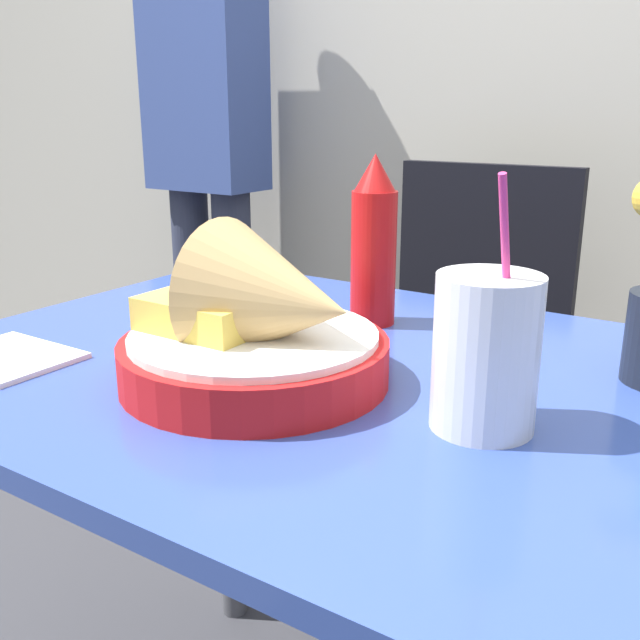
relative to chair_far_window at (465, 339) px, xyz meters
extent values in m
cube|color=#334C9E|center=(0.17, -0.75, 0.19)|extent=(1.06, 0.71, 0.02)
cylinder|color=#4C4C51|center=(-0.30, -0.45, -0.18)|extent=(0.05, 0.05, 0.70)
cylinder|color=black|center=(-0.18, -0.28, -0.31)|extent=(0.03, 0.03, 0.43)
cylinder|color=black|center=(0.18, -0.28, -0.31)|extent=(0.03, 0.03, 0.43)
cylinder|color=black|center=(-0.18, 0.08, -0.31)|extent=(0.03, 0.03, 0.43)
cylinder|color=black|center=(0.18, 0.08, -0.31)|extent=(0.03, 0.03, 0.43)
cube|color=black|center=(0.00, -0.10, -0.09)|extent=(0.40, 0.40, 0.02)
cube|color=black|center=(0.00, 0.09, 0.14)|extent=(0.40, 0.03, 0.45)
cylinder|color=red|center=(0.09, -0.84, 0.22)|extent=(0.29, 0.29, 0.05)
cylinder|color=white|center=(0.09, -0.84, 0.25)|extent=(0.27, 0.27, 0.01)
cone|color=tan|center=(0.13, -0.84, 0.29)|extent=(0.16, 0.16, 0.16)
cube|color=#E5C14C|center=(0.04, -0.85, 0.27)|extent=(0.13, 0.10, 0.04)
cylinder|color=red|center=(0.09, -0.58, 0.29)|extent=(0.06, 0.06, 0.18)
cone|color=red|center=(0.09, -0.58, 0.40)|extent=(0.05, 0.05, 0.05)
cylinder|color=silver|center=(0.34, -0.82, 0.27)|extent=(0.10, 0.10, 0.14)
cylinder|color=black|center=(0.34, -0.82, 0.26)|extent=(0.09, 0.09, 0.12)
cylinder|color=#EA3884|center=(0.35, -0.82, 0.34)|extent=(0.01, 0.07, 0.20)
cube|color=white|center=(-0.20, -0.95, 0.20)|extent=(0.15, 0.12, 0.01)
cylinder|color=#2D3347|center=(-0.93, 0.13, -0.13)|extent=(0.11, 0.11, 0.79)
cylinder|color=#2D3347|center=(-0.77, 0.13, -0.13)|extent=(0.11, 0.11, 0.79)
cube|color=#384C8C|center=(-0.85, 0.13, 0.59)|extent=(0.32, 0.18, 0.66)
camera|label=1|loc=(0.54, -1.40, 0.48)|focal=40.00mm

